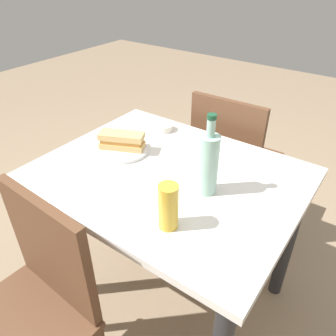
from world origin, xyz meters
name	(u,v)px	position (x,y,z in m)	size (l,w,h in m)	color
ground_plane	(168,291)	(0.00, 0.00, 0.00)	(8.00, 8.00, 0.00)	#8C755B
dining_table	(168,198)	(0.00, 0.00, 0.60)	(0.98, 0.77, 0.72)	silver
chair_far	(231,159)	(0.00, 0.58, 0.49)	(0.41, 0.41, 0.86)	brown
chair_near	(33,306)	(-0.11, -0.58, 0.49)	(0.42, 0.42, 0.86)	brown
plate_near	(123,149)	(-0.25, 0.02, 0.73)	(0.22, 0.22, 0.01)	white
baguette_sandwich_near	(122,140)	(-0.25, 0.02, 0.77)	(0.20, 0.14, 0.07)	tan
knife_near	(123,141)	(-0.28, 0.06, 0.74)	(0.15, 0.11, 0.01)	silver
water_bottle	(208,163)	(0.18, -0.02, 0.84)	(0.07, 0.07, 0.29)	#99C6B7
beer_glass	(168,207)	(0.17, -0.23, 0.80)	(0.06, 0.06, 0.15)	gold
olive_bowl	(164,127)	(-0.22, 0.28, 0.74)	(0.09, 0.09, 0.03)	silver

